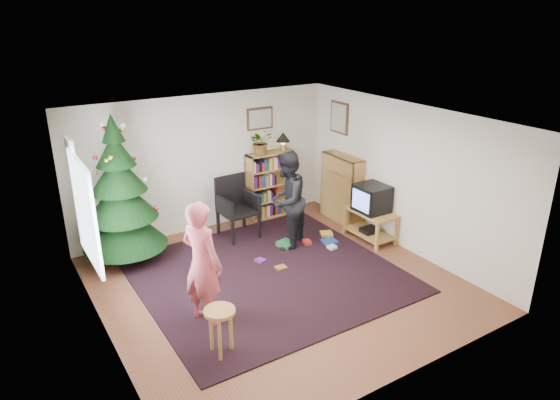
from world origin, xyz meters
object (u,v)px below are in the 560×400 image
crt_tv (372,198)px  person_standing (202,264)px  bookshelf_back (270,184)px  bookshelf_right (342,188)px  picture_right (339,118)px  picture_back (260,119)px  armchair (235,204)px  person_by_chair (287,201)px  tv_stand (370,222)px  potted_plant (261,142)px  table_lamp (283,138)px  stool (220,320)px  christmas_tree (121,202)px

crt_tv → person_standing: person_standing is taller
bookshelf_back → person_standing: 3.72m
bookshelf_right → picture_right: bearing=-22.0°
picture_back → armchair: (-0.88, -0.58, -1.35)m
picture_right → crt_tv: size_ratio=1.10×
armchair → person_by_chair: (0.53, -0.91, 0.25)m
tv_stand → person_by_chair: 1.61m
crt_tv → picture_back: bearing=117.6°
armchair → bookshelf_right: bearing=-15.5°
picture_right → bookshelf_right: size_ratio=0.46×
picture_back → crt_tv: 2.58m
potted_plant → table_lamp: potted_plant is taller
picture_right → stool: (-3.91, -2.80, -1.47)m
person_by_chair → potted_plant: size_ratio=3.53×
crt_tv → table_lamp: 2.14m
christmas_tree → crt_tv: bearing=-21.3°
picture_back → crt_tv: size_ratio=1.01×
tv_stand → table_lamp: bearing=108.5°
tv_stand → stool: (-3.66, -1.49, 0.15)m
crt_tv → person_standing: bearing=-168.1°
picture_back → christmas_tree: bearing=-169.8°
picture_back → crt_tv: (1.07, -2.04, -1.16)m
picture_back → table_lamp: (0.44, -0.14, -0.41)m
person_by_chair → table_lamp: (0.79, 1.35, 0.69)m
picture_back → stool: bearing=-126.3°
picture_right → person_standing: picture_right is taller
picture_right → christmas_tree: christmas_tree is taller
picture_back → stool: (-2.59, -3.52, -1.47)m
person_standing → potted_plant: bearing=-64.0°
armchair → person_by_chair: 1.08m
picture_right → christmas_tree: bearing=177.1°
bookshelf_right → table_lamp: 1.48m
bookshelf_right → christmas_tree: bearing=82.3°
bookshelf_right → person_standing: size_ratio=0.76×
bookshelf_back → bookshelf_right: 1.40m
christmas_tree → bookshelf_right: (4.04, -0.55, -0.35)m
picture_right → stool: size_ratio=0.96×
armchair → potted_plant: bearing=26.5°
picture_right → christmas_tree: 4.28m
bookshelf_back → potted_plant: bearing=180.0°
bookshelf_back → table_lamp: (0.30, 0.00, 0.88)m
tv_stand → armchair: size_ratio=0.84×
picture_right → bookshelf_back: 1.85m
bookshelf_back → tv_stand: 2.15m
christmas_tree → bookshelf_right: christmas_tree is taller
bookshelf_back → crt_tv: 2.12m
bookshelf_right → person_by_chair: size_ratio=0.76×
picture_right → tv_stand: 2.10m
bookshelf_right → person_by_chair: bearing=105.6°
person_standing → bookshelf_right: bearing=-86.5°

